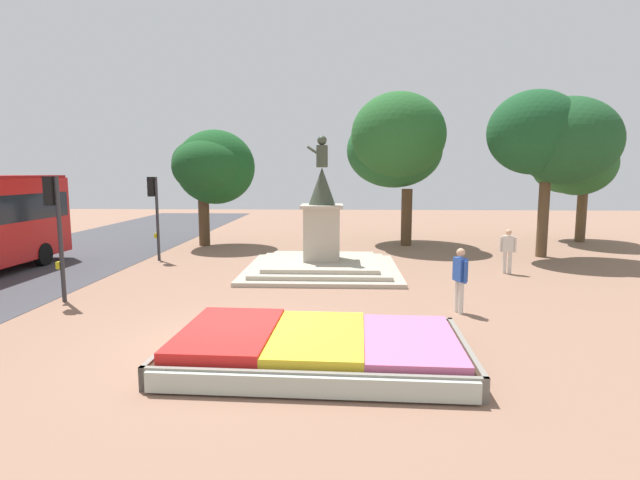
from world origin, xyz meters
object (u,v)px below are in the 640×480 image
(statue_monument, at_px, (322,250))
(traffic_light_mid_block, at_px, (55,216))
(pedestrian_near_planter, at_px, (508,248))
(pedestrian_crossing_plaza, at_px, (460,276))
(flower_planter, at_px, (314,348))
(traffic_light_far_corner, at_px, (154,203))

(statue_monument, height_order, traffic_light_mid_block, statue_monument)
(pedestrian_near_planter, distance_m, pedestrian_crossing_plaza, 6.03)
(traffic_light_mid_block, distance_m, pedestrian_crossing_plaza, 11.17)
(flower_planter, relative_size, pedestrian_crossing_plaza, 3.41)
(statue_monument, bearing_deg, traffic_light_far_corner, 164.17)
(statue_monument, height_order, pedestrian_near_planter, statue_monument)
(pedestrian_crossing_plaza, bearing_deg, traffic_light_mid_block, 176.38)
(traffic_light_mid_block, relative_size, pedestrian_crossing_plaza, 2.06)
(traffic_light_mid_block, bearing_deg, flower_planter, -29.52)
(traffic_light_far_corner, bearing_deg, pedestrian_near_planter, -8.93)
(flower_planter, distance_m, traffic_light_mid_block, 8.84)
(flower_planter, xyz_separation_m, traffic_light_mid_block, (-7.46, 4.22, 2.17))
(traffic_light_far_corner, height_order, pedestrian_near_planter, traffic_light_far_corner)
(traffic_light_mid_block, bearing_deg, pedestrian_near_planter, 18.06)
(traffic_light_mid_block, height_order, traffic_light_far_corner, traffic_light_mid_block)
(flower_planter, relative_size, traffic_light_far_corner, 1.68)
(traffic_light_far_corner, bearing_deg, pedestrian_crossing_plaza, -34.49)
(statue_monument, distance_m, pedestrian_crossing_plaza, 6.63)
(traffic_light_mid_block, xyz_separation_m, pedestrian_near_planter, (14.00, 4.56, -1.51))
(pedestrian_crossing_plaza, bearing_deg, flower_planter, -135.63)
(traffic_light_far_corner, distance_m, pedestrian_near_planter, 13.98)
(pedestrian_near_planter, height_order, pedestrian_crossing_plaza, pedestrian_crossing_plaza)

